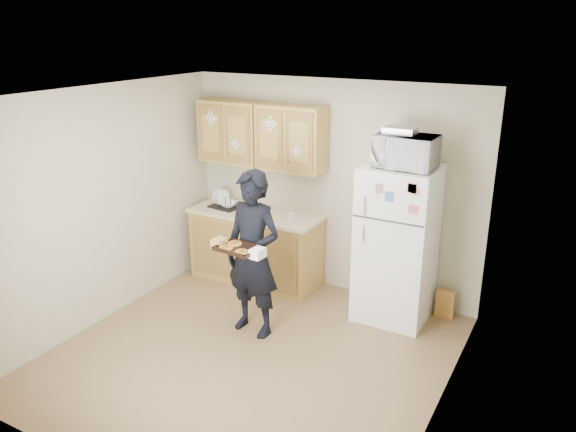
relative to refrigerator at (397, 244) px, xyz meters
The scene contains 22 objects.
floor 1.92m from the refrigerator, 123.60° to the right, with size 3.60×3.60×0.00m, color brown.
ceiling 2.38m from the refrigerator, 123.60° to the right, with size 3.60×3.60×0.00m, color silver.
wall_back 1.10m from the refrigerator, 158.72° to the left, with size 3.60×0.04×2.50m, color #B7B094.
wall_front 3.39m from the refrigerator, 106.39° to the right, with size 3.60×0.04×2.50m, color #B7B094.
wall_left 3.13m from the refrigerator, 152.53° to the right, with size 0.04×3.60×2.50m, color #B7B094.
wall_right 1.71m from the refrigerator, 59.27° to the right, with size 0.04×3.60×2.50m, color #B7B094.
refrigerator is the anchor object (origin of this frame).
base_cabinet 1.85m from the refrigerator, behind, with size 1.60×0.60×0.86m, color olive.
countertop 1.80m from the refrigerator, behind, with size 1.64×0.64×0.04m, color beige.
upper_cab_left 2.41m from the refrigerator, behind, with size 0.80×0.33×0.75m, color olive.
upper_cab_right 1.70m from the refrigerator, behind, with size 0.80×0.33×0.75m, color olive.
cereal_box 0.89m from the refrigerator, 24.99° to the left, with size 0.20×0.07×0.32m, color #E6B051.
person 1.54m from the refrigerator, 138.94° to the right, with size 0.63×0.42×1.73m, color black.
baking_tray 1.75m from the refrigerator, 130.91° to the right, with size 0.40×0.30×0.04m, color black.
pizza_front_left 1.86m from the refrigerator, 132.06° to the right, with size 0.13×0.13×0.02m, color orange.
pizza_front_right 1.75m from the refrigerator, 127.09° to the right, with size 0.13×0.13×0.02m, color orange.
pizza_back_left 1.75m from the refrigerator, 134.72° to the right, with size 0.13×0.13×0.02m, color orange.
microwave 1.02m from the refrigerator, 49.97° to the right, with size 0.60×0.41×0.33m, color white.
foil_pan 1.22m from the refrigerator, 152.02° to the right, with size 0.31×0.22×0.07m, color silver.
dish_rack 2.23m from the refrigerator, behind, with size 0.37×0.28×0.15m, color black.
bowl 2.19m from the refrigerator, behind, with size 0.23×0.23×0.06m, color white.
soap_bottle 1.26m from the refrigerator, behind, with size 0.08×0.08×0.17m, color white.
Camera 1 is at (2.62, -3.98, 3.08)m, focal length 35.00 mm.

